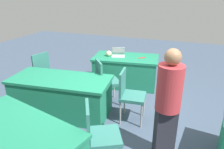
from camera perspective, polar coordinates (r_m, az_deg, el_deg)
The scene contains 11 objects.
ground_plane at distance 4.11m, azimuth 1.79°, elevation -12.31°, with size 14.40×14.40×0.00m, color #3D4C60.
table_foreground at distance 5.45m, azimuth 3.63°, elevation 1.02°, with size 1.69×1.08×0.75m.
table_mid_right at distance 4.30m, azimuth -13.27°, elevation -5.51°, with size 1.98×1.06×0.75m.
chair_tucked_left at distance 3.89m, azimuth 4.59°, elevation -4.85°, with size 0.49×0.49×0.97m.
chair_tucked_right at distance 5.29m, azimuth -18.95°, elevation 1.30°, with size 0.56×0.56×0.96m.
chair_by_pillar at distance 2.89m, azimuth -3.65°, elevation -15.21°, with size 0.60×0.60×0.97m.
chair_back_row at distance 4.45m, azimuth -1.86°, elevation -1.25°, with size 0.62×0.62×0.97m.
person_attendee_standing at distance 2.97m, azimuth 14.71°, elevation -6.95°, with size 0.45×0.45×1.64m.
laptop_silver at distance 5.37m, azimuth 1.69°, elevation 5.36°, with size 0.39×0.37×0.21m.
yarn_ball at distance 5.35m, azimuth -0.88°, elevation 5.63°, with size 0.14×0.14×0.14m, color beige.
scissors_red at distance 5.27m, azimuth 7.90°, elevation 4.44°, with size 0.18×0.04×0.01m, color red.
Camera 1 is at (-1.09, 3.22, 2.31)m, focal length 34.26 mm.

